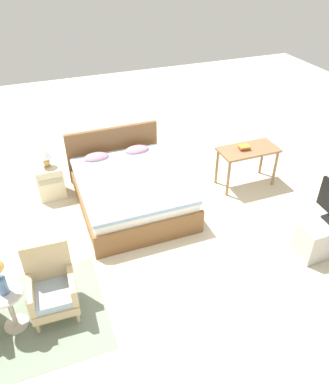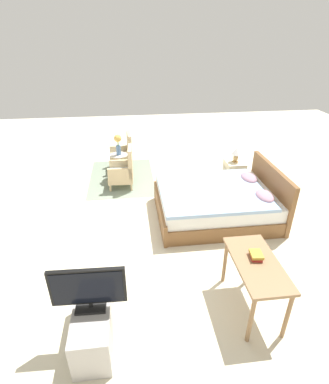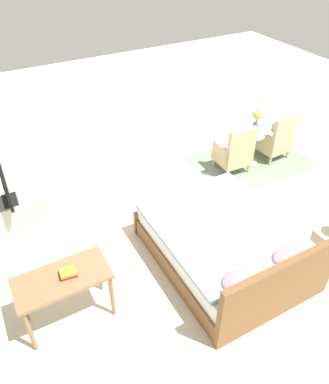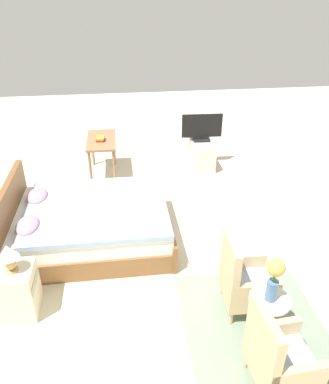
{
  "view_description": "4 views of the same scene",
  "coord_description": "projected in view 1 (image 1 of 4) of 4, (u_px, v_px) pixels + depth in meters",
  "views": [
    {
      "loc": [
        -1.35,
        -3.87,
        3.85
      ],
      "look_at": [
        0.2,
        0.21,
        0.75
      ],
      "focal_mm": 35.0,
      "sensor_mm": 36.0,
      "label": 1
    },
    {
      "loc": [
        4.57,
        -0.48,
        3.13
      ],
      "look_at": [
        0.18,
        0.07,
        0.73
      ],
      "focal_mm": 28.0,
      "sensor_mm": 36.0,
      "label": 2
    },
    {
      "loc": [
        2.32,
        3.79,
        3.94
      ],
      "look_at": [
        0.31,
        0.13,
        0.7
      ],
      "focal_mm": 35.0,
      "sensor_mm": 36.0,
      "label": 3
    },
    {
      "loc": [
        -4.49,
        0.61,
        3.24
      ],
      "look_at": [
        0.12,
        0.02,
        0.62
      ],
      "focal_mm": 35.0,
      "sensor_mm": 36.0,
      "label": 4
    }
  ],
  "objects": [
    {
      "name": "tv_stand",
      "position": [
        329.0,
        236.0,
        5.32
      ],
      "size": [
        0.96,
        0.4,
        0.51
      ],
      "color": "#B7B2AD",
      "rests_on": "ground_plane"
    },
    {
      "name": "table_lamp",
      "position": [
        45.0,
        156.0,
        6.12
      ],
      "size": [
        0.22,
        0.22,
        0.33
      ],
      "color": "tan",
      "rests_on": "nightstand"
    },
    {
      "name": "armchair_by_window_right",
      "position": [
        52.0,
        287.0,
        4.41
      ],
      "size": [
        0.56,
        0.56,
        0.92
      ],
      "color": "#CCB284",
      "rests_on": "floor_rug"
    },
    {
      "name": "side_table",
      "position": [
        10.0,
        305.0,
        4.21
      ],
      "size": [
        0.4,
        0.4,
        0.59
      ],
      "color": "beige",
      "rests_on": "ground_plane"
    },
    {
      "name": "ground_plane",
      "position": [
        157.0,
        243.0,
        5.57
      ],
      "size": [
        16.0,
        16.0,
        0.0
      ],
      "primitive_type": "plane",
      "color": "beige"
    },
    {
      "name": "book_stack",
      "position": [
        244.0,
        147.0,
        6.42
      ],
      "size": [
        0.19,
        0.16,
        0.07
      ],
      "color": "#AD2823",
      "rests_on": "vanity_desk"
    },
    {
      "name": "nightstand",
      "position": [
        51.0,
        181.0,
        6.41
      ],
      "size": [
        0.44,
        0.41,
        0.58
      ],
      "color": "beige",
      "rests_on": "ground_plane"
    },
    {
      "name": "floor_rug",
      "position": [
        17.0,
        323.0,
        4.44
      ],
      "size": [
        2.1,
        1.5,
        0.01
      ],
      "color": "gray",
      "rests_on": "ground_plane"
    },
    {
      "name": "bed",
      "position": [
        129.0,
        189.0,
        6.22
      ],
      "size": [
        1.68,
        2.15,
        0.96
      ],
      "color": "brown",
      "rests_on": "ground_plane"
    },
    {
      "name": "vanity_desk",
      "position": [
        248.0,
        154.0,
        6.52
      ],
      "size": [
        1.04,
        0.52,
        0.72
      ],
      "color": "#8E6B47",
      "rests_on": "ground_plane"
    }
  ]
}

